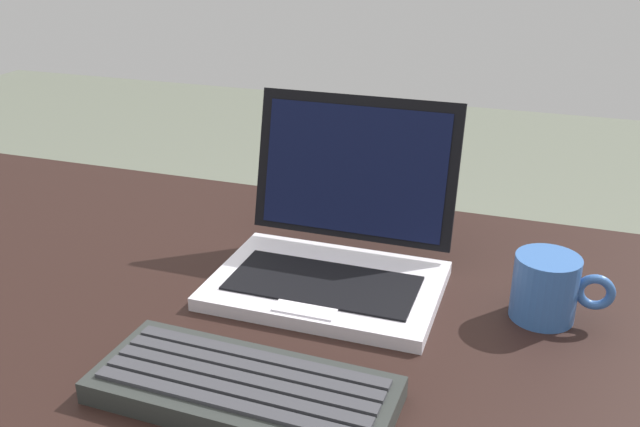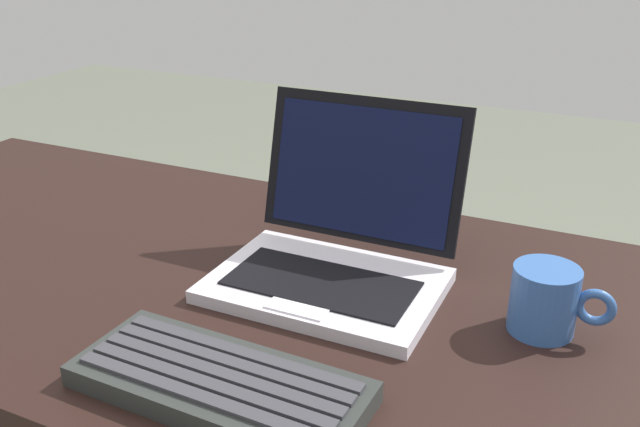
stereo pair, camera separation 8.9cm
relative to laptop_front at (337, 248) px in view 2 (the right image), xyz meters
The scene contains 4 objects.
desk 0.19m from the laptop_front, 150.32° to the right, with size 1.66×0.68×0.75m.
laptop_front is the anchor object (origin of this frame).
external_keyboard 0.28m from the laptop_front, 91.81° to the right, with size 0.31×0.14×0.03m.
coffee_mug 0.27m from the laptop_front, ahead, with size 0.12×0.08×0.08m.
Camera 2 is at (0.43, -0.71, 1.21)m, focal length 39.00 mm.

